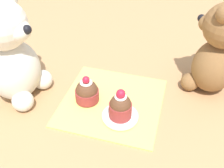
% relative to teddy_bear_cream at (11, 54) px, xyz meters
% --- Properties ---
extents(ground_plane, '(4.00, 4.00, 0.00)m').
position_rel_teddy_bear_cream_xyz_m(ground_plane, '(0.03, -0.22, -0.11)').
color(ground_plane, tan).
extents(knitted_placemat, '(0.22, 0.23, 0.01)m').
position_rel_teddy_bear_cream_xyz_m(knitted_placemat, '(0.03, -0.22, -0.11)').
color(knitted_placemat, '#E0D166').
rests_on(knitted_placemat, ground_plane).
extents(teddy_bear_cream, '(0.13, 0.13, 0.24)m').
position_rel_teddy_bear_cream_xyz_m(teddy_bear_cream, '(0.00, 0.00, 0.00)').
color(teddy_bear_cream, silver).
rests_on(teddy_bear_cream, ground_plane).
extents(teddy_bear_tan, '(0.14, 0.14, 0.23)m').
position_rel_teddy_bear_cream_xyz_m(teddy_bear_tan, '(0.15, -0.43, -0.01)').
color(teddy_bear_tan, olive).
rests_on(teddy_bear_tan, ground_plane).
extents(cupcake_near_cream_bear, '(0.05, 0.05, 0.07)m').
position_rel_teddy_bear_cream_xyz_m(cupcake_near_cream_bear, '(0.02, -0.16, -0.08)').
color(cupcake_near_cream_bear, '#993333').
rests_on(cupcake_near_cream_bear, knitted_placemat).
extents(saucer_plate, '(0.08, 0.08, 0.01)m').
position_rel_teddy_bear_cream_xyz_m(saucer_plate, '(-0.01, -0.25, -0.11)').
color(saucer_plate, white).
rests_on(saucer_plate, knitted_placemat).
extents(cupcake_near_tan_bear, '(0.05, 0.05, 0.07)m').
position_rel_teddy_bear_cream_xyz_m(cupcake_near_tan_bear, '(-0.01, -0.25, -0.08)').
color(cupcake_near_tan_bear, '#993333').
rests_on(cupcake_near_tan_bear, saucer_plate).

